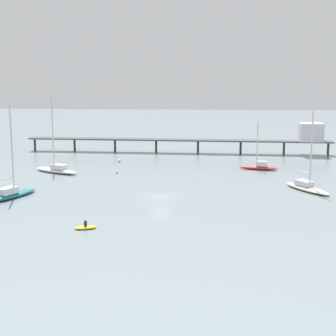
% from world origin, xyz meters
% --- Properties ---
extents(ground_plane, '(400.00, 400.00, 0.00)m').
position_xyz_m(ground_plane, '(0.00, 0.00, 0.00)').
color(ground_plane, gray).
extents(pier, '(69.49, 6.33, 7.14)m').
position_xyz_m(pier, '(17.21, 42.33, 4.18)').
color(pier, '#4C4C51').
rests_on(pier, ground_plane).
extents(sailboat_teal, '(5.73, 9.39, 13.28)m').
position_xyz_m(sailboat_teal, '(-21.33, -2.40, 0.77)').
color(sailboat_teal, '#1E727A').
rests_on(sailboat_teal, ground_plane).
extents(sailboat_white, '(9.84, 7.16, 14.05)m').
position_xyz_m(sailboat_white, '(-20.50, 17.17, 0.74)').
color(sailboat_white, white).
rests_on(sailboat_white, ground_plane).
extents(sailboat_red, '(7.38, 3.30, 8.88)m').
position_xyz_m(sailboat_red, '(16.57, 22.80, 0.66)').
color(sailboat_red, red).
rests_on(sailboat_red, ground_plane).
extents(sailboat_cream, '(6.62, 9.22, 12.21)m').
position_xyz_m(sailboat_cream, '(22.00, 5.52, 0.69)').
color(sailboat_cream, beige).
rests_on(sailboat_cream, ground_plane).
extents(dinghy_yellow, '(2.74, 1.85, 1.14)m').
position_xyz_m(dinghy_yellow, '(-7.14, -16.43, 0.22)').
color(dinghy_yellow, yellow).
rests_on(dinghy_yellow, ground_plane).
extents(mooring_buoy_far, '(0.66, 0.66, 0.66)m').
position_xyz_m(mooring_buoy_far, '(-11.06, 29.22, 0.33)').
color(mooring_buoy_far, silver).
rests_on(mooring_buoy_far, ground_plane).
extents(mooring_buoy_inner, '(0.52, 0.52, 0.52)m').
position_xyz_m(mooring_buoy_inner, '(-9.48, 17.35, 0.26)').
color(mooring_buoy_inner, silver).
rests_on(mooring_buoy_inner, ground_plane).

